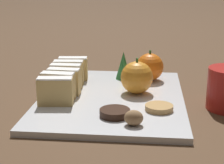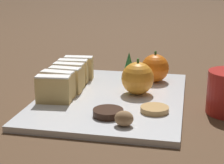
{
  "view_description": "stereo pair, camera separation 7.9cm",
  "coord_description": "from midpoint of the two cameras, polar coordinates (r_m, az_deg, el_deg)",
  "views": [
    {
      "loc": [
        0.08,
        -0.75,
        0.27
      ],
      "look_at": [
        0.0,
        0.0,
        0.04
      ],
      "focal_mm": 60.0,
      "sensor_mm": 36.0,
      "label": 1
    },
    {
      "loc": [
        0.15,
        -0.74,
        0.27
      ],
      "look_at": [
        0.0,
        0.0,
        0.04
      ],
      "focal_mm": 60.0,
      "sensor_mm": 36.0,
      "label": 2
    }
  ],
  "objects": [
    {
      "name": "stollen_slice_front",
      "position": [
        0.75,
        -5.97,
        -1.18
      ],
      "size": [
        0.07,
        0.03,
        0.06
      ],
      "color": "tan",
      "rests_on": "serving_platter"
    },
    {
      "name": "stollen_slice_third",
      "position": [
        0.81,
        -4.36,
        0.3
      ],
      "size": [
        0.07,
        0.03,
        0.06
      ],
      "color": "tan",
      "rests_on": "serving_platter"
    },
    {
      "name": "stollen_slice_fifth",
      "position": [
        0.88,
        -3.43,
        1.6
      ],
      "size": [
        0.07,
        0.03,
        0.06
      ],
      "color": "tan",
      "rests_on": "serving_platter"
    },
    {
      "name": "stollen_slice_fourth",
      "position": [
        0.84,
        -3.96,
        0.98
      ],
      "size": [
        0.07,
        0.02,
        0.06
      ],
      "color": "tan",
      "rests_on": "serving_platter"
    },
    {
      "name": "stollen_slice_second",
      "position": [
        0.78,
        -5.4,
        -0.39
      ],
      "size": [
        0.07,
        0.03,
        0.06
      ],
      "color": "tan",
      "rests_on": "serving_platter"
    },
    {
      "name": "orange_far",
      "position": [
        0.8,
        6.74,
        0.53
      ],
      "size": [
        0.07,
        0.07,
        0.08
      ],
      "color": "orange",
      "rests_on": "serving_platter"
    },
    {
      "name": "serving_platter",
      "position": [
        0.8,
        2.83,
        -2.52
      ],
      "size": [
        0.3,
        0.4,
        0.01
      ],
      "color": "silver",
      "rests_on": "ground_plane"
    },
    {
      "name": "evergreen_sprig",
      "position": [
        0.91,
        5.08,
        2.45
      ],
      "size": [
        0.04,
        0.04,
        0.07
      ],
      "color": "#2D7538",
      "rests_on": "serving_platter"
    },
    {
      "name": "walnut",
      "position": [
        0.64,
        5.37,
        -5.63
      ],
      "size": [
        0.03,
        0.03,
        0.03
      ],
      "color": "#8E6B47",
      "rests_on": "serving_platter"
    },
    {
      "name": "ground_plane",
      "position": [
        0.8,
        2.82,
        -2.93
      ],
      "size": [
        6.0,
        6.0,
        0.0
      ],
      "primitive_type": "plane",
      "color": "#513823"
    },
    {
      "name": "gingerbread_cookie",
      "position": [
        0.71,
        9.67,
        -4.18
      ],
      "size": [
        0.05,
        0.05,
        0.01
      ],
      "color": "tan",
      "rests_on": "serving_platter"
    },
    {
      "name": "orange_near",
      "position": [
        0.9,
        9.08,
        2.08
      ],
      "size": [
        0.07,
        0.07,
        0.07
      ],
      "color": "orange",
      "rests_on": "serving_platter"
    },
    {
      "name": "chocolate_cookie",
      "position": [
        0.68,
        2.71,
        -4.75
      ],
      "size": [
        0.06,
        0.06,
        0.01
      ],
      "color": "black",
      "rests_on": "serving_platter"
    },
    {
      "name": "stollen_slice_sixth",
      "position": [
        0.91,
        -2.64,
        2.15
      ],
      "size": [
        0.07,
        0.03,
        0.06
      ],
      "color": "tan",
      "rests_on": "serving_platter"
    }
  ]
}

